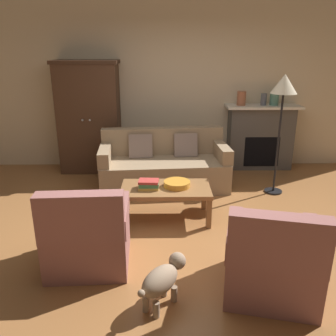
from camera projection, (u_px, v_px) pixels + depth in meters
ground_plane at (176, 231)px, 4.15m from camera, size 9.60×9.60×0.00m
back_wall at (172, 87)px, 6.10m from camera, size 7.20×0.10×2.80m
fireplace at (260, 137)px, 6.15m from camera, size 1.26×0.48×1.12m
armoire at (89, 117)px, 5.92m from camera, size 1.06×0.57×1.86m
couch at (164, 166)px, 5.40m from camera, size 1.98×1.00×0.86m
coffee_table at (166, 191)px, 4.34m from camera, size 1.10×0.60×0.42m
fruit_bowl at (177, 184)px, 4.33m from camera, size 0.33×0.33×0.07m
book_stack at (149, 184)px, 4.26m from camera, size 0.25×0.18×0.11m
mantel_vase_terracotta at (241, 98)px, 5.91m from camera, size 0.15×0.15×0.23m
mantel_vase_slate at (264, 99)px, 5.93m from camera, size 0.10×0.10×0.20m
mantel_vase_jade at (274, 99)px, 5.93m from camera, size 0.15×0.15×0.21m
armchair_near_left at (88, 237)px, 3.40m from camera, size 0.81×0.81×0.88m
armchair_near_right at (272, 262)px, 3.00m from camera, size 0.92×0.92×0.88m
floor_lamp at (284, 91)px, 4.77m from camera, size 0.36×0.36×1.72m
dog at (163, 279)px, 2.89m from camera, size 0.43×0.48×0.39m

